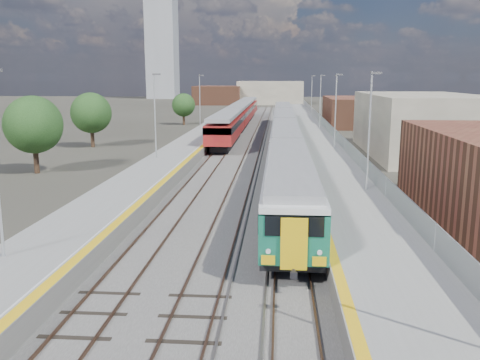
# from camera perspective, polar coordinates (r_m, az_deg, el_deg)

# --- Properties ---
(ground) EXTENTS (320.00, 320.00, 0.00)m
(ground) POSITION_cam_1_polar(r_m,az_deg,el_deg) (61.34, 3.56, 3.79)
(ground) COLOR #47443A
(ground) RESTS_ON ground
(ballast_bed) EXTENTS (10.50, 155.00, 0.06)m
(ballast_bed) POSITION_cam_1_polar(r_m,az_deg,el_deg) (63.88, 1.57, 4.14)
(ballast_bed) COLOR #565451
(ballast_bed) RESTS_ON ground
(tracks) EXTENTS (8.96, 160.00, 0.17)m
(tracks) POSITION_cam_1_polar(r_m,az_deg,el_deg) (65.51, 2.17, 4.39)
(tracks) COLOR #4C3323
(tracks) RESTS_ON ground
(platform_right) EXTENTS (4.70, 155.00, 8.52)m
(platform_right) POSITION_cam_1_polar(r_m,az_deg,el_deg) (63.89, 8.36, 4.48)
(platform_right) COLOR slate
(platform_right) RESTS_ON ground
(platform_left) EXTENTS (4.30, 155.00, 8.52)m
(platform_left) POSITION_cam_1_polar(r_m,az_deg,el_deg) (64.50, -4.49, 4.62)
(platform_left) COLOR slate
(platform_left) RESTS_ON ground
(buildings) EXTENTS (72.00, 185.50, 40.00)m
(buildings) POSITION_cam_1_polar(r_m,az_deg,el_deg) (150.61, -2.91, 12.40)
(buildings) COLOR brown
(buildings) RESTS_ON ground
(green_train) EXTENTS (2.79, 77.76, 3.07)m
(green_train) POSITION_cam_1_polar(r_m,az_deg,el_deg) (57.61, 5.03, 5.44)
(green_train) COLOR black
(green_train) RESTS_ON ground
(red_train) EXTENTS (3.01, 60.95, 3.80)m
(red_train) POSITION_cam_1_polar(r_m,az_deg,el_deg) (82.73, -0.02, 7.35)
(red_train) COLOR black
(red_train) RESTS_ON ground
(tree_a) EXTENTS (4.92, 4.92, 6.66)m
(tree_a) POSITION_cam_1_polar(r_m,az_deg,el_deg) (46.85, -22.18, 5.76)
(tree_a) COLOR #382619
(tree_a) RESTS_ON ground
(tree_b) EXTENTS (4.75, 4.75, 6.44)m
(tree_b) POSITION_cam_1_polar(r_m,az_deg,el_deg) (62.62, -16.38, 7.23)
(tree_b) COLOR #382619
(tree_b) RESTS_ON ground
(tree_c) EXTENTS (4.03, 4.03, 5.46)m
(tree_c) POSITION_cam_1_polar(r_m,az_deg,el_deg) (89.77, -6.36, 8.36)
(tree_c) COLOR #382619
(tree_c) RESTS_ON ground
(tree_d) EXTENTS (4.48, 4.48, 6.08)m
(tree_d) POSITION_cam_1_polar(r_m,az_deg,el_deg) (76.17, 19.65, 7.53)
(tree_d) COLOR #382619
(tree_d) RESTS_ON ground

